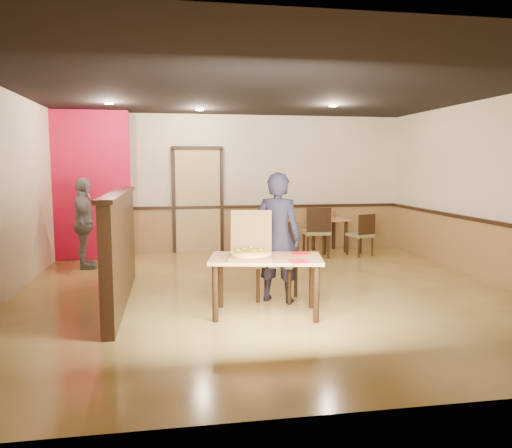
{
  "coord_description": "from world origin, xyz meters",
  "views": [
    {
      "loc": [
        -1.34,
        -6.76,
        1.79
      ],
      "look_at": [
        -0.18,
        0.0,
        0.97
      ],
      "focal_mm": 35.0,
      "sensor_mm": 36.0,
      "label": 1
    }
  ],
  "objects_px": {
    "side_table": "(330,226)",
    "diner": "(278,237)",
    "diner_chair": "(279,257)",
    "passerby": "(84,223)",
    "condiment": "(334,214)",
    "main_table": "(266,266)",
    "side_chair_left": "(317,230)",
    "pizza_box": "(251,251)",
    "side_chair_right": "(362,233)"
  },
  "relations": [
    {
      "from": "diner_chair",
      "to": "side_table",
      "type": "height_order",
      "value": "diner_chair"
    },
    {
      "from": "diner",
      "to": "pizza_box",
      "type": "xyz_separation_m",
      "value": [
        -0.44,
        -0.52,
        -0.08
      ]
    },
    {
      "from": "side_chair_left",
      "to": "diner",
      "type": "xyz_separation_m",
      "value": [
        -1.4,
        -2.91,
        0.31
      ]
    },
    {
      "from": "main_table",
      "to": "side_table",
      "type": "xyz_separation_m",
      "value": [
        2.12,
        4.09,
        -0.07
      ]
    },
    {
      "from": "condiment",
      "to": "pizza_box",
      "type": "bearing_deg",
      "value": -120.3
    },
    {
      "from": "diner_chair",
      "to": "diner",
      "type": "xyz_separation_m",
      "value": [
        -0.05,
        -0.15,
        0.29
      ]
    },
    {
      "from": "side_table",
      "to": "diner",
      "type": "distance_m",
      "value": 4.0
    },
    {
      "from": "side_chair_left",
      "to": "side_chair_right",
      "type": "height_order",
      "value": "side_chair_left"
    },
    {
      "from": "pizza_box",
      "to": "condiment",
      "type": "height_order",
      "value": "pizza_box"
    },
    {
      "from": "side_chair_left",
      "to": "side_table",
      "type": "relative_size",
      "value": 1.29
    },
    {
      "from": "diner_chair",
      "to": "pizza_box",
      "type": "bearing_deg",
      "value": -100.83
    },
    {
      "from": "passerby",
      "to": "side_table",
      "type": "bearing_deg",
      "value": -83.62
    },
    {
      "from": "main_table",
      "to": "diner",
      "type": "distance_m",
      "value": 0.67
    },
    {
      "from": "side_chair_left",
      "to": "side_table",
      "type": "bearing_deg",
      "value": -122.15
    },
    {
      "from": "diner_chair",
      "to": "diner",
      "type": "relative_size",
      "value": 0.6
    },
    {
      "from": "side_chair_right",
      "to": "diner",
      "type": "bearing_deg",
      "value": 32.48
    },
    {
      "from": "condiment",
      "to": "main_table",
      "type": "bearing_deg",
      "value": -118.22
    },
    {
      "from": "passerby",
      "to": "pizza_box",
      "type": "relative_size",
      "value": 2.33
    },
    {
      "from": "diner",
      "to": "pizza_box",
      "type": "distance_m",
      "value": 0.68
    },
    {
      "from": "main_table",
      "to": "passerby",
      "type": "bearing_deg",
      "value": 140.22
    },
    {
      "from": "side_chair_left",
      "to": "diner_chair",
      "type": "bearing_deg",
      "value": 67.86
    },
    {
      "from": "main_table",
      "to": "pizza_box",
      "type": "xyz_separation_m",
      "value": [
        -0.18,
        0.04,
        0.17
      ]
    },
    {
      "from": "diner_chair",
      "to": "pizza_box",
      "type": "relative_size",
      "value": 1.52
    },
    {
      "from": "side_table",
      "to": "side_chair_right",
      "type": "bearing_deg",
      "value": -52.32
    },
    {
      "from": "side_chair_left",
      "to": "diner",
      "type": "distance_m",
      "value": 3.24
    },
    {
      "from": "passerby",
      "to": "condiment",
      "type": "height_order",
      "value": "passerby"
    },
    {
      "from": "diner_chair",
      "to": "passerby",
      "type": "distance_m",
      "value": 3.8
    },
    {
      "from": "side_chair_left",
      "to": "condiment",
      "type": "distance_m",
      "value": 0.94
    },
    {
      "from": "passerby",
      "to": "condiment",
      "type": "distance_m",
      "value": 4.92
    },
    {
      "from": "diner_chair",
      "to": "condiment",
      "type": "xyz_separation_m",
      "value": [
        1.93,
        3.47,
        0.21
      ]
    },
    {
      "from": "diner",
      "to": "condiment",
      "type": "relative_size",
      "value": 11.63
    },
    {
      "from": "diner_chair",
      "to": "diner",
      "type": "height_order",
      "value": "diner"
    },
    {
      "from": "main_table",
      "to": "diner_chair",
      "type": "distance_m",
      "value": 0.77
    },
    {
      "from": "main_table",
      "to": "side_chair_right",
      "type": "xyz_separation_m",
      "value": [
        2.59,
        3.48,
        -0.14
      ]
    },
    {
      "from": "pizza_box",
      "to": "condiment",
      "type": "xyz_separation_m",
      "value": [
        2.42,
        4.13,
        -0.01
      ]
    },
    {
      "from": "side_chair_left",
      "to": "diner",
      "type": "relative_size",
      "value": 0.58
    },
    {
      "from": "main_table",
      "to": "passerby",
      "type": "distance_m",
      "value": 4.09
    },
    {
      "from": "diner",
      "to": "diner_chair",
      "type": "bearing_deg",
      "value": -79.81
    },
    {
      "from": "side_chair_left",
      "to": "side_table",
      "type": "xyz_separation_m",
      "value": [
        0.46,
        0.62,
        -0.02
      ]
    },
    {
      "from": "side_table",
      "to": "diner",
      "type": "relative_size",
      "value": 0.45
    },
    {
      "from": "side_chair_left",
      "to": "side_table",
      "type": "distance_m",
      "value": 0.77
    },
    {
      "from": "diner_chair",
      "to": "passerby",
      "type": "bearing_deg",
      "value": 164.84
    },
    {
      "from": "pizza_box",
      "to": "condiment",
      "type": "distance_m",
      "value": 4.79
    },
    {
      "from": "diner_chair",
      "to": "pizza_box",
      "type": "xyz_separation_m",
      "value": [
        -0.49,
        -0.67,
        0.21
      ]
    },
    {
      "from": "side_chair_left",
      "to": "passerby",
      "type": "bearing_deg",
      "value": 7.99
    },
    {
      "from": "side_chair_right",
      "to": "main_table",
      "type": "bearing_deg",
      "value": 34.37
    },
    {
      "from": "pizza_box",
      "to": "condiment",
      "type": "relative_size",
      "value": 4.61
    },
    {
      "from": "side_chair_right",
      "to": "passerby",
      "type": "relative_size",
      "value": 0.53
    },
    {
      "from": "main_table",
      "to": "side_chair_right",
      "type": "bearing_deg",
      "value": 64.38
    },
    {
      "from": "pizza_box",
      "to": "condiment",
      "type": "bearing_deg",
      "value": 70.27
    }
  ]
}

